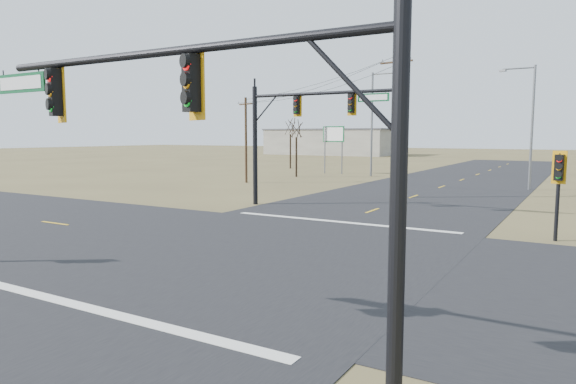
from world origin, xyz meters
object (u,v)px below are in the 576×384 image
(utility_pole_near, at_px, (395,124))
(highway_sign, at_px, (333,140))
(pedestal_signal_ne, at_px, (559,174))
(bare_tree_a, at_px, (296,128))
(utility_pole_far, at_px, (246,138))
(mast_arm_far, at_px, (295,119))
(streetlight_c, at_px, (374,118))
(mast_arm_near, at_px, (197,112))
(bare_tree_b, at_px, (290,126))
(streetlight_a, at_px, (529,121))

(utility_pole_near, bearing_deg, highway_sign, 126.08)
(pedestal_signal_ne, distance_m, bare_tree_a, 34.71)
(highway_sign, bearing_deg, utility_pole_far, -89.12)
(mast_arm_far, relative_size, streetlight_c, 0.83)
(bare_tree_a, bearing_deg, mast_arm_near, -62.85)
(mast_arm_near, relative_size, utility_pole_near, 1.04)
(utility_pole_far, xyz_separation_m, highway_sign, (2.12, 14.16, -0.25))
(pedestal_signal_ne, bearing_deg, bare_tree_a, 148.11)
(bare_tree_a, height_order, bare_tree_b, bare_tree_b)
(utility_pole_near, distance_m, streetlight_a, 12.82)
(utility_pole_far, bearing_deg, mast_arm_far, -44.85)
(bare_tree_b, bearing_deg, utility_pole_near, -46.95)
(streetlight_a, distance_m, bare_tree_a, 22.39)
(mast_arm_near, height_order, streetlight_c, streetlight_c)
(mast_arm_far, xyz_separation_m, utility_pole_far, (-12.02, 11.96, -1.20))
(bare_tree_a, bearing_deg, highway_sign, 76.73)
(utility_pole_near, bearing_deg, bare_tree_a, 140.12)
(utility_pole_near, distance_m, utility_pole_far, 16.15)
(mast_arm_near, height_order, mast_arm_far, mast_arm_far)
(utility_pole_near, bearing_deg, mast_arm_far, -114.60)
(mast_arm_near, bearing_deg, pedestal_signal_ne, 92.05)
(mast_arm_far, distance_m, utility_pole_far, 16.99)
(pedestal_signal_ne, height_order, bare_tree_b, bare_tree_b)
(utility_pole_far, xyz_separation_m, bare_tree_b, (-6.63, 19.48, 1.41))
(mast_arm_far, xyz_separation_m, streetlight_a, (10.98, 18.12, 0.21))
(pedestal_signal_ne, height_order, streetlight_c, streetlight_c)
(bare_tree_a, bearing_deg, streetlight_c, 36.03)
(streetlight_a, bearing_deg, utility_pole_near, -105.88)
(highway_sign, distance_m, streetlight_a, 22.42)
(mast_arm_far, relative_size, utility_pole_far, 1.17)
(utility_pole_far, relative_size, highway_sign, 1.45)
(mast_arm_far, distance_m, highway_sign, 27.97)
(streetlight_a, distance_m, streetlight_c, 17.06)
(mast_arm_far, height_order, utility_pole_far, utility_pole_far)
(mast_arm_far, xyz_separation_m, bare_tree_a, (-11.32, 20.10, -0.15))
(pedestal_signal_ne, xyz_separation_m, utility_pole_far, (-26.22, 15.26, 1.31))
(mast_arm_near, relative_size, bare_tree_b, 1.50)
(pedestal_signal_ne, xyz_separation_m, utility_pole_near, (-10.68, 11.00, 2.35))
(pedestal_signal_ne, relative_size, streetlight_c, 0.34)
(utility_pole_near, bearing_deg, bare_tree_b, 133.05)
(mast_arm_near, distance_m, bare_tree_a, 44.31)
(highway_sign, relative_size, streetlight_c, 0.49)
(highway_sign, xyz_separation_m, bare_tree_b, (-8.75, 5.31, 1.66))
(streetlight_a, bearing_deg, pedestal_signal_ne, -61.75)
(highway_sign, height_order, bare_tree_b, bare_tree_b)
(mast_arm_far, xyz_separation_m, highway_sign, (-9.90, 26.12, -1.45))
(highway_sign, bearing_deg, mast_arm_near, -58.14)
(utility_pole_far, bearing_deg, highway_sign, 81.50)
(mast_arm_far, relative_size, streetlight_a, 0.92)
(pedestal_signal_ne, height_order, bare_tree_a, bare_tree_a)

